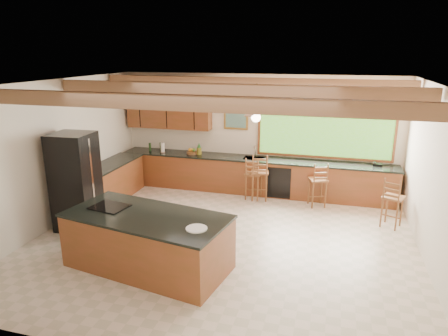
# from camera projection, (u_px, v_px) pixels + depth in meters

# --- Properties ---
(ground) EXTENTS (7.20, 7.20, 0.00)m
(ground) POSITION_uv_depth(u_px,v_px,m) (223.00, 241.00, 7.74)
(ground) COLOR beige
(ground) RESTS_ON ground
(room_shell) EXTENTS (7.27, 6.54, 3.02)m
(room_shell) POSITION_uv_depth(u_px,v_px,m) (223.00, 122.00, 7.76)
(room_shell) COLOR beige
(room_shell) RESTS_ON ground
(counter_run) EXTENTS (7.12, 3.10, 1.23)m
(counter_run) POSITION_uv_depth(u_px,v_px,m) (219.00, 177.00, 10.15)
(counter_run) COLOR brown
(counter_run) RESTS_ON ground
(island) EXTENTS (2.91, 1.74, 0.97)m
(island) POSITION_uv_depth(u_px,v_px,m) (148.00, 241.00, 6.70)
(island) COLOR brown
(island) RESTS_ON ground
(refrigerator) EXTENTS (0.82, 0.80, 2.00)m
(refrigerator) POSITION_uv_depth(u_px,v_px,m) (76.00, 182.00, 8.08)
(refrigerator) COLOR black
(refrigerator) RESTS_ON ground
(bar_stool_a) EXTENTS (0.42, 0.42, 1.08)m
(bar_stool_a) POSITION_uv_depth(u_px,v_px,m) (253.00, 175.00, 9.74)
(bar_stool_a) COLOR brown
(bar_stool_a) RESTS_ON ground
(bar_stool_b) EXTENTS (0.48, 0.48, 1.18)m
(bar_stool_b) POSITION_uv_depth(u_px,v_px,m) (259.00, 173.00, 9.68)
(bar_stool_b) COLOR brown
(bar_stool_b) RESTS_ON ground
(bar_stool_c) EXTENTS (0.50, 0.50, 1.09)m
(bar_stool_c) POSITION_uv_depth(u_px,v_px,m) (318.00, 181.00, 9.28)
(bar_stool_c) COLOR brown
(bar_stool_c) RESTS_ON ground
(bar_stool_d) EXTENTS (0.51, 0.51, 1.08)m
(bar_stool_d) POSITION_uv_depth(u_px,v_px,m) (394.00, 199.00, 8.16)
(bar_stool_d) COLOR brown
(bar_stool_d) RESTS_ON ground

